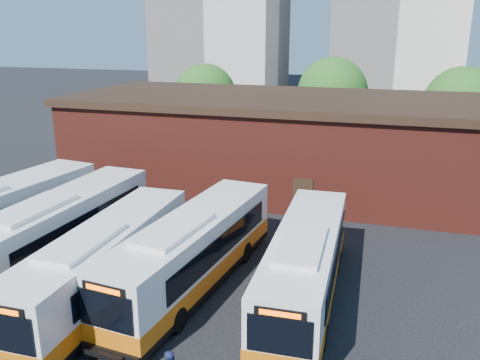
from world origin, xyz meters
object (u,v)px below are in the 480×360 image
(bus_mideast, at_px, (192,254))
(bus_east, at_px, (305,269))
(bus_midwest, at_px, (105,266))
(bus_west, at_px, (58,234))

(bus_mideast, height_order, bus_east, bus_mideast)
(bus_midwest, height_order, bus_mideast, bus_mideast)
(bus_west, height_order, bus_mideast, bus_west)
(bus_midwest, relative_size, bus_mideast, 0.97)
(bus_midwest, bearing_deg, bus_mideast, 33.09)
(bus_east, bearing_deg, bus_mideast, -179.52)
(bus_west, bearing_deg, bus_midwest, -26.82)
(bus_west, relative_size, bus_east, 1.07)
(bus_midwest, distance_m, bus_mideast, 3.66)
(bus_west, xyz_separation_m, bus_mideast, (6.90, -0.15, -0.04))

